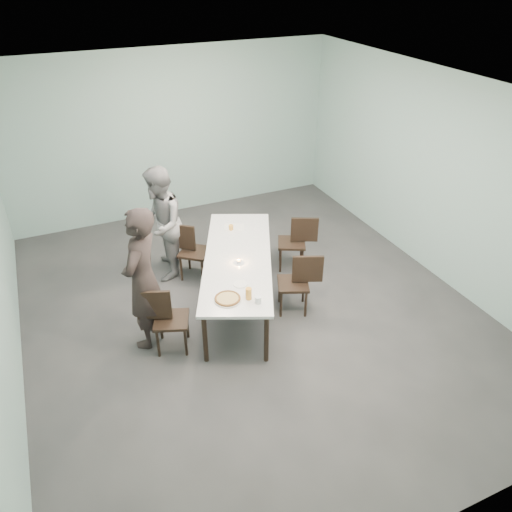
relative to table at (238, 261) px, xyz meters
name	(u,v)px	position (x,y,z in m)	size (l,w,h in m)	color
ground	(251,310)	(0.08, -0.26, -0.69)	(7.00, 7.00, 0.00)	#333335
room_shell	(250,176)	(0.08, -0.26, 1.33)	(6.02, 7.02, 3.01)	#8EB3AF
table	(238,261)	(0.00, 0.00, 0.00)	(1.87, 2.74, 0.75)	white
chair_near_left	(164,316)	(-1.20, -0.53, -0.19)	(0.65, 0.54, 0.87)	black
chair_far_left	(189,247)	(-0.42, 0.93, -0.19)	(0.62, 0.59, 0.87)	black
chair_near_right	(299,279)	(0.70, -0.50, -0.19)	(0.65, 0.55, 0.87)	black
chair_far_right	(297,239)	(1.19, 0.49, -0.19)	(0.65, 0.56, 0.87)	black
diner_near	(143,279)	(-1.36, -0.29, 0.25)	(0.69, 0.45, 1.89)	black
diner_far	(160,224)	(-0.77, 1.13, 0.18)	(0.85, 0.66, 1.75)	gray
pizza	(228,299)	(-0.48, -0.86, 0.08)	(0.34, 0.34, 0.04)	white
side_plate	(240,284)	(-0.22, -0.62, 0.06)	(0.18, 0.18, 0.01)	white
beer_glass	(249,294)	(-0.24, -0.94, 0.13)	(0.08, 0.08, 0.15)	gold
water_tumbler	(258,300)	(-0.17, -1.06, 0.10)	(0.08, 0.08, 0.09)	silver
tealight	(239,262)	(-0.04, -0.14, 0.08)	(0.06, 0.06, 0.05)	silver
amber_tumbler	(231,227)	(0.20, 0.76, 0.10)	(0.07, 0.07, 0.08)	gold
menu	(234,227)	(0.28, 0.82, 0.06)	(0.30, 0.22, 0.01)	silver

